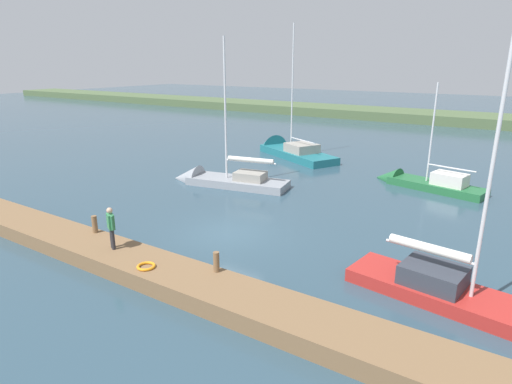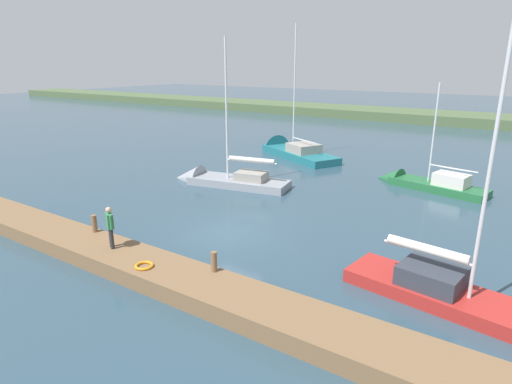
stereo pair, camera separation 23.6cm
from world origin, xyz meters
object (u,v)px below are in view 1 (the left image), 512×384
(sailboat_near_dock, at_px, (219,182))
(mooring_post_near, at_px, (216,262))
(sailboat_outer_mooring, at_px, (489,310))
(person_on_dock, at_px, (111,225))
(sailboat_far_left, at_px, (421,184))
(sailboat_behind_pier, at_px, (285,151))
(mooring_post_far, at_px, (95,224))
(life_ring_buoy, at_px, (146,266))

(sailboat_near_dock, bearing_deg, mooring_post_near, 116.57)
(sailboat_outer_mooring, xyz_separation_m, person_on_dock, (12.67, 3.85, 1.37))
(person_on_dock, bearing_deg, sailboat_near_dock, -135.18)
(sailboat_far_left, bearing_deg, mooring_post_near, 92.46)
(person_on_dock, bearing_deg, mooring_post_near, 125.90)
(sailboat_behind_pier, height_order, sailboat_near_dock, sailboat_behind_pier)
(mooring_post_far, distance_m, sailboat_behind_pier, 21.22)
(sailboat_near_dock, bearing_deg, person_on_dock, 96.57)
(life_ring_buoy, height_order, person_on_dock, person_on_dock)
(mooring_post_far, xyz_separation_m, sailboat_near_dock, (1.54, -10.53, -0.83))
(mooring_post_near, bearing_deg, mooring_post_far, 0.00)
(mooring_post_far, relative_size, life_ring_buoy, 1.13)
(mooring_post_far, xyz_separation_m, life_ring_buoy, (-4.23, 1.12, -0.32))
(mooring_post_near, relative_size, sailboat_near_dock, 0.07)
(sailboat_far_left, xyz_separation_m, sailboat_near_dock, (11.07, 6.36, -0.01))
(mooring_post_near, xyz_separation_m, sailboat_behind_pier, (9.03, -21.06, -0.77))
(mooring_post_far, xyz_separation_m, person_on_dock, (-1.96, 0.67, 0.59))
(person_on_dock, bearing_deg, life_ring_buoy, 106.32)
(life_ring_buoy, xyz_separation_m, sailboat_near_dock, (5.77, -11.65, -0.51))
(sailboat_outer_mooring, distance_m, person_on_dock, 13.32)
(life_ring_buoy, distance_m, sailboat_behind_pier, 23.19)
(sailboat_near_dock, bearing_deg, life_ring_buoy, 105.60)
(mooring_post_near, bearing_deg, sailboat_behind_pier, -66.78)
(sailboat_behind_pier, xyz_separation_m, person_on_dock, (-4.50, 21.73, 1.37))
(sailboat_far_left, bearing_deg, sailboat_near_dock, 42.53)
(mooring_post_near, distance_m, sailboat_outer_mooring, 8.77)
(sailboat_far_left, bearing_deg, sailboat_outer_mooring, 123.08)
(life_ring_buoy, distance_m, sailboat_far_left, 18.77)
(life_ring_buoy, height_order, sailboat_behind_pier, sailboat_behind_pier)
(mooring_post_far, xyz_separation_m, sailboat_behind_pier, (2.54, -21.06, -0.78))
(mooring_post_far, height_order, person_on_dock, person_on_dock)
(sailboat_behind_pier, xyz_separation_m, sailboat_near_dock, (-1.00, 10.53, -0.06))
(life_ring_buoy, height_order, sailboat_near_dock, sailboat_near_dock)
(mooring_post_near, xyz_separation_m, person_on_dock, (4.53, 0.67, 0.60))
(life_ring_buoy, bearing_deg, mooring_post_far, -14.82)
(mooring_post_near, xyz_separation_m, sailboat_far_left, (-3.04, -16.88, -0.82))
(mooring_post_near, distance_m, sailboat_far_left, 17.17)
(sailboat_near_dock, bearing_deg, sailboat_outer_mooring, 144.79)
(mooring_post_near, xyz_separation_m, mooring_post_far, (6.49, 0.00, 0.01))
(life_ring_buoy, relative_size, sailboat_far_left, 0.09)
(mooring_post_near, relative_size, mooring_post_far, 0.97)
(sailboat_outer_mooring, height_order, person_on_dock, sailboat_outer_mooring)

